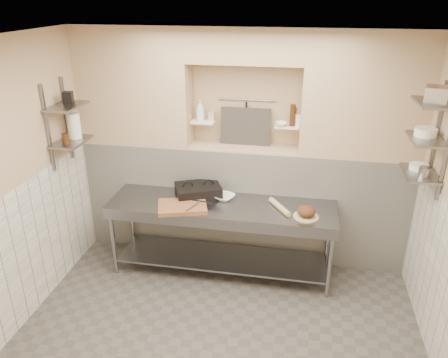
% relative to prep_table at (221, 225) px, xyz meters
% --- Properties ---
extents(floor, '(4.00, 3.90, 0.10)m').
position_rel_prep_table_xyz_m(floor, '(0.17, -1.18, -0.69)').
color(floor, '#4F4A46').
rests_on(floor, ground).
extents(ceiling, '(4.00, 3.90, 0.10)m').
position_rel_prep_table_xyz_m(ceiling, '(0.17, -1.18, 2.21)').
color(ceiling, silver).
rests_on(ceiling, ground).
extents(wall_back, '(4.00, 0.10, 2.80)m').
position_rel_prep_table_xyz_m(wall_back, '(0.17, 0.82, 0.76)').
color(wall_back, tan).
rests_on(wall_back, ground).
extents(backwall_lower, '(4.00, 0.40, 1.40)m').
position_rel_prep_table_xyz_m(backwall_lower, '(0.17, 0.57, 0.06)').
color(backwall_lower, white).
rests_on(backwall_lower, floor).
extents(alcove_sill, '(1.30, 0.40, 0.02)m').
position_rel_prep_table_xyz_m(alcove_sill, '(0.17, 0.57, 0.77)').
color(alcove_sill, tan).
rests_on(alcove_sill, backwall_lower).
extents(backwall_pillar_left, '(1.35, 0.40, 1.40)m').
position_rel_prep_table_xyz_m(backwall_pillar_left, '(-1.16, 0.57, 1.46)').
color(backwall_pillar_left, tan).
rests_on(backwall_pillar_left, backwall_lower).
extents(backwall_pillar_right, '(1.35, 0.40, 1.40)m').
position_rel_prep_table_xyz_m(backwall_pillar_right, '(1.49, 0.57, 1.46)').
color(backwall_pillar_right, tan).
rests_on(backwall_pillar_right, backwall_lower).
extents(backwall_header, '(1.30, 0.40, 0.40)m').
position_rel_prep_table_xyz_m(backwall_header, '(0.17, 0.57, 1.96)').
color(backwall_header, tan).
rests_on(backwall_header, backwall_lower).
extents(wainscot_left, '(0.02, 3.90, 1.40)m').
position_rel_prep_table_xyz_m(wainscot_left, '(-1.82, -1.18, 0.06)').
color(wainscot_left, white).
rests_on(wainscot_left, floor).
extents(alcove_shelf_left, '(0.28, 0.16, 0.02)m').
position_rel_prep_table_xyz_m(alcove_shelf_left, '(-0.33, 0.57, 1.06)').
color(alcove_shelf_left, white).
rests_on(alcove_shelf_left, backwall_lower).
extents(alcove_shelf_right, '(0.28, 0.16, 0.02)m').
position_rel_prep_table_xyz_m(alcove_shelf_right, '(0.67, 0.57, 1.06)').
color(alcove_shelf_right, white).
rests_on(alcove_shelf_right, backwall_lower).
extents(utensil_rail, '(0.70, 0.02, 0.02)m').
position_rel_prep_table_xyz_m(utensil_rail, '(0.17, 0.74, 1.31)').
color(utensil_rail, gray).
rests_on(utensil_rail, wall_back).
extents(hanging_steel, '(0.02, 0.02, 0.30)m').
position_rel_prep_table_xyz_m(hanging_steel, '(0.17, 0.72, 1.14)').
color(hanging_steel, black).
rests_on(hanging_steel, utensil_rail).
extents(splash_panel, '(0.60, 0.08, 0.45)m').
position_rel_prep_table_xyz_m(splash_panel, '(0.17, 0.67, 1.00)').
color(splash_panel, '#383330').
rests_on(splash_panel, alcove_sill).
extents(shelf_rail_left_a, '(0.03, 0.03, 0.95)m').
position_rel_prep_table_xyz_m(shelf_rail_left_a, '(-1.81, 0.07, 1.16)').
color(shelf_rail_left_a, slate).
rests_on(shelf_rail_left_a, wall_left).
extents(shelf_rail_left_b, '(0.03, 0.03, 0.95)m').
position_rel_prep_table_xyz_m(shelf_rail_left_b, '(-1.81, -0.33, 1.16)').
color(shelf_rail_left_b, slate).
rests_on(shelf_rail_left_b, wall_left).
extents(wall_shelf_left_lower, '(0.30, 0.50, 0.02)m').
position_rel_prep_table_xyz_m(wall_shelf_left_lower, '(-1.67, -0.13, 0.96)').
color(wall_shelf_left_lower, slate).
rests_on(wall_shelf_left_lower, wall_left).
extents(wall_shelf_left_upper, '(0.30, 0.50, 0.03)m').
position_rel_prep_table_xyz_m(wall_shelf_left_upper, '(-1.67, -0.13, 1.36)').
color(wall_shelf_left_upper, slate).
rests_on(wall_shelf_left_upper, wall_left).
extents(shelf_rail_right_a, '(0.03, 0.03, 1.05)m').
position_rel_prep_table_xyz_m(shelf_rail_right_a, '(2.14, 0.07, 1.21)').
color(shelf_rail_right_a, slate).
rests_on(shelf_rail_right_a, wall_right).
extents(shelf_rail_right_b, '(0.03, 0.03, 1.05)m').
position_rel_prep_table_xyz_m(shelf_rail_right_b, '(2.14, -0.33, 1.21)').
color(shelf_rail_right_b, slate).
rests_on(shelf_rail_right_b, wall_right).
extents(wall_shelf_right_lower, '(0.30, 0.50, 0.02)m').
position_rel_prep_table_xyz_m(wall_shelf_right_lower, '(2.01, -0.13, 0.86)').
color(wall_shelf_right_lower, slate).
rests_on(wall_shelf_right_lower, wall_right).
extents(wall_shelf_right_mid, '(0.30, 0.50, 0.02)m').
position_rel_prep_table_xyz_m(wall_shelf_right_mid, '(2.01, -0.13, 1.21)').
color(wall_shelf_right_mid, slate).
rests_on(wall_shelf_right_mid, wall_right).
extents(wall_shelf_right_upper, '(0.30, 0.50, 0.03)m').
position_rel_prep_table_xyz_m(wall_shelf_right_upper, '(2.01, -0.13, 1.56)').
color(wall_shelf_right_upper, slate).
rests_on(wall_shelf_right_upper, wall_right).
extents(prep_table, '(2.60, 0.70, 0.90)m').
position_rel_prep_table_xyz_m(prep_table, '(0.00, 0.00, 0.00)').
color(prep_table, gray).
rests_on(prep_table, floor).
extents(panini_press, '(0.62, 0.55, 0.14)m').
position_rel_prep_table_xyz_m(panini_press, '(-0.31, 0.17, 0.33)').
color(panini_press, black).
rests_on(panini_press, prep_table).
extents(cutting_board, '(0.62, 0.52, 0.05)m').
position_rel_prep_table_xyz_m(cutting_board, '(-0.41, -0.17, 0.28)').
color(cutting_board, '#92633E').
rests_on(cutting_board, prep_table).
extents(knife_blade, '(0.26, 0.06, 0.01)m').
position_rel_prep_table_xyz_m(knife_blade, '(-0.23, -0.05, 0.31)').
color(knife_blade, gray).
rests_on(knife_blade, cutting_board).
extents(tongs, '(0.10, 0.22, 0.02)m').
position_rel_prep_table_xyz_m(tongs, '(-0.28, -0.21, 0.31)').
color(tongs, gray).
rests_on(tongs, cutting_board).
extents(mixing_bowl, '(0.30, 0.30, 0.06)m').
position_rel_prep_table_xyz_m(mixing_bowl, '(0.01, 0.15, 0.29)').
color(mixing_bowl, white).
rests_on(mixing_bowl, prep_table).
extents(rolling_pin, '(0.27, 0.37, 0.06)m').
position_rel_prep_table_xyz_m(rolling_pin, '(0.66, 0.02, 0.29)').
color(rolling_pin, '#CEB982').
rests_on(rolling_pin, prep_table).
extents(bread_board, '(0.27, 0.27, 0.02)m').
position_rel_prep_table_xyz_m(bread_board, '(0.95, -0.12, 0.27)').
color(bread_board, '#CEB982').
rests_on(bread_board, prep_table).
extents(bread_loaf, '(0.20, 0.20, 0.12)m').
position_rel_prep_table_xyz_m(bread_loaf, '(0.95, -0.12, 0.33)').
color(bread_loaf, '#4C2D19').
rests_on(bread_loaf, bread_board).
extents(bottle_soap, '(0.13, 0.13, 0.26)m').
position_rel_prep_table_xyz_m(bottle_soap, '(-0.36, 0.57, 1.20)').
color(bottle_soap, white).
rests_on(bottle_soap, alcove_shelf_left).
extents(jar_alcove, '(0.07, 0.07, 0.11)m').
position_rel_prep_table_xyz_m(jar_alcove, '(-0.23, 0.60, 1.12)').
color(jar_alcove, tan).
rests_on(jar_alcove, alcove_shelf_left).
extents(bowl_alcove, '(0.18, 0.18, 0.04)m').
position_rel_prep_table_xyz_m(bowl_alcove, '(0.60, 0.53, 1.09)').
color(bowl_alcove, white).
rests_on(bowl_alcove, alcove_shelf_right).
extents(condiment_a, '(0.06, 0.06, 0.20)m').
position_rel_prep_table_xyz_m(condiment_a, '(0.74, 0.61, 1.17)').
color(condiment_a, '#381E0B').
rests_on(condiment_a, alcove_shelf_right).
extents(condiment_b, '(0.06, 0.06, 0.25)m').
position_rel_prep_table_xyz_m(condiment_b, '(0.72, 0.55, 1.20)').
color(condiment_b, '#381E0B').
rests_on(condiment_b, alcove_shelf_right).
extents(condiment_c, '(0.08, 0.08, 0.13)m').
position_rel_prep_table_xyz_m(condiment_c, '(0.79, 0.57, 1.14)').
color(condiment_c, white).
rests_on(condiment_c, alcove_shelf_right).
extents(jug_left, '(0.14, 0.14, 0.29)m').
position_rel_prep_table_xyz_m(jug_left, '(-1.67, -0.04, 1.11)').
color(jug_left, white).
rests_on(jug_left, wall_shelf_left_lower).
extents(jar_left, '(0.08, 0.08, 0.11)m').
position_rel_prep_table_xyz_m(jar_left, '(-1.67, -0.24, 1.03)').
color(jar_left, '#381E0B').
rests_on(jar_left, wall_shelf_left_lower).
extents(box_left_upper, '(0.11, 0.11, 0.13)m').
position_rel_prep_table_xyz_m(box_left_upper, '(-1.67, -0.07, 1.44)').
color(box_left_upper, black).
rests_on(box_left_upper, wall_shelf_left_upper).
extents(bowl_right, '(0.18, 0.18, 0.06)m').
position_rel_prep_table_xyz_m(bowl_right, '(2.01, -0.06, 0.90)').
color(bowl_right, white).
rests_on(bowl_right, wall_shelf_right_lower).
extents(canister_right, '(0.11, 0.11, 0.11)m').
position_rel_prep_table_xyz_m(canister_right, '(2.01, -0.27, 0.92)').
color(canister_right, gray).
rests_on(canister_right, wall_shelf_right_lower).
extents(bowl_right_mid, '(0.21, 0.21, 0.08)m').
position_rel_prep_table_xyz_m(bowl_right_mid, '(2.01, -0.07, 1.26)').
color(bowl_right_mid, white).
rests_on(bowl_right_mid, wall_shelf_right_mid).
extents(basket_right, '(0.25, 0.28, 0.15)m').
position_rel_prep_table_xyz_m(basket_right, '(2.01, -0.18, 1.64)').
color(basket_right, gray).
rests_on(basket_right, wall_shelf_right_upper).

